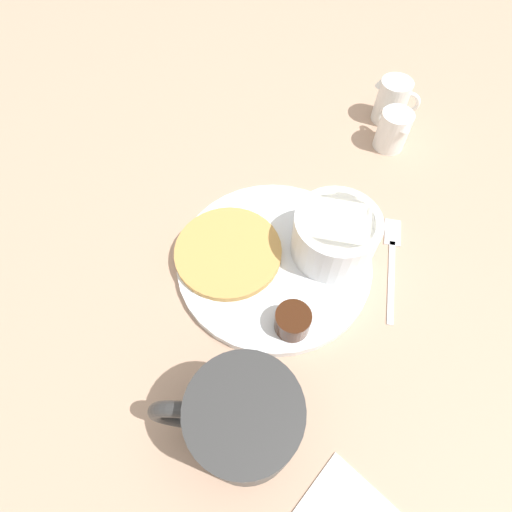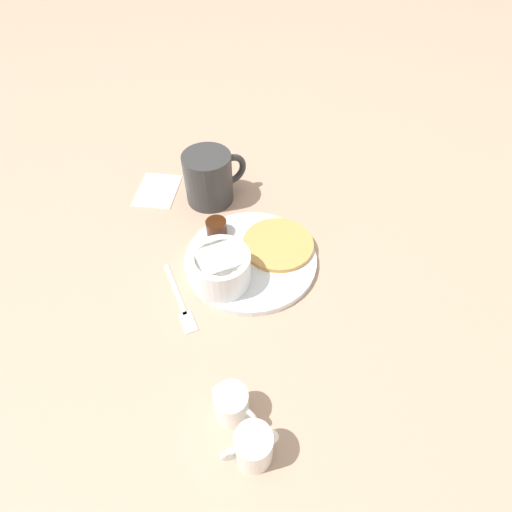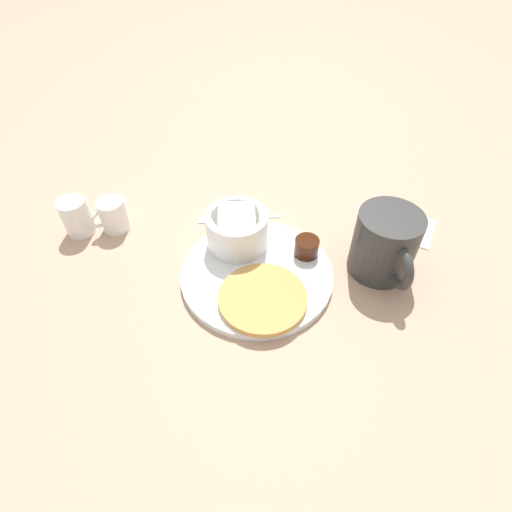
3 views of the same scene
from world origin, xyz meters
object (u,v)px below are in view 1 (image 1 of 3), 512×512
(coffee_mug, at_px, (242,421))
(fork, at_px, (392,255))
(bowl, at_px, (335,234))
(creamer_pitcher_near, at_px, (393,130))
(creamer_pitcher_far, at_px, (391,100))
(plate, at_px, (274,261))

(coffee_mug, distance_m, fork, 0.27)
(bowl, xyz_separation_m, coffee_mug, (0.22, 0.03, 0.01))
(fork, bearing_deg, creamer_pitcher_near, -153.63)
(bowl, height_order, fork, bowl)
(coffee_mug, bearing_deg, creamer_pitcher_far, -170.92)
(creamer_pitcher_near, height_order, fork, creamer_pitcher_near)
(plate, relative_size, fork, 1.64)
(bowl, xyz_separation_m, fork, (-0.04, 0.07, -0.04))
(bowl, distance_m, creamer_pitcher_far, 0.28)
(plate, relative_size, bowl, 2.38)
(creamer_pitcher_near, bearing_deg, creamer_pitcher_far, -152.55)
(plate, xyz_separation_m, creamer_pitcher_near, (-0.27, 0.03, 0.02))
(creamer_pitcher_near, xyz_separation_m, fork, (0.18, 0.09, -0.03))
(coffee_mug, relative_size, creamer_pitcher_near, 2.13)
(coffee_mug, distance_m, creamer_pitcher_far, 0.50)
(plate, distance_m, coffee_mug, 0.20)
(plate, xyz_separation_m, creamer_pitcher_far, (-0.32, -0.00, 0.03))
(coffee_mug, height_order, creamer_pitcher_far, coffee_mug)
(creamer_pitcher_near, distance_m, creamer_pitcher_far, 0.06)
(creamer_pitcher_near, relative_size, creamer_pitcher_far, 0.84)
(bowl, relative_size, creamer_pitcher_far, 1.40)
(coffee_mug, bearing_deg, bowl, -172.48)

